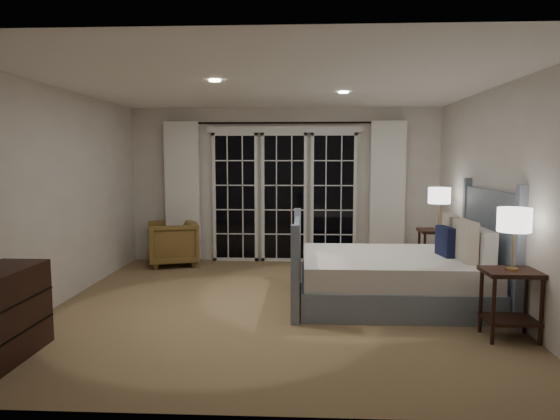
{
  "coord_description": "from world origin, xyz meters",
  "views": [
    {
      "loc": [
        0.33,
        -5.61,
        1.7
      ],
      "look_at": [
        0.03,
        0.54,
        1.05
      ],
      "focal_mm": 32.0,
      "sensor_mm": 36.0,
      "label": 1
    }
  ],
  "objects_px": {
    "nightstand_left": "(511,294)",
    "nightstand_right": "(438,246)",
    "lamp_left": "(514,221)",
    "bed": "(397,275)",
    "lamp_right": "(439,196)",
    "armchair": "(173,243)"
  },
  "relations": [
    {
      "from": "nightstand_left",
      "to": "nightstand_right",
      "type": "bearing_deg",
      "value": 90.9
    },
    {
      "from": "nightstand_left",
      "to": "lamp_left",
      "type": "relative_size",
      "value": 1.13
    },
    {
      "from": "bed",
      "to": "lamp_left",
      "type": "height_order",
      "value": "bed"
    },
    {
      "from": "lamp_left",
      "to": "lamp_right",
      "type": "bearing_deg",
      "value": 90.9
    },
    {
      "from": "nightstand_left",
      "to": "armchair",
      "type": "xyz_separation_m",
      "value": [
        -4.02,
        3.06,
        -0.08
      ]
    },
    {
      "from": "nightstand_right",
      "to": "lamp_left",
      "type": "distance_m",
      "value": 2.52
    },
    {
      "from": "lamp_left",
      "to": "lamp_right",
      "type": "distance_m",
      "value": 2.43
    },
    {
      "from": "lamp_right",
      "to": "armchair",
      "type": "xyz_separation_m",
      "value": [
        -3.98,
        0.64,
        -0.81
      ]
    },
    {
      "from": "armchair",
      "to": "lamp_right",
      "type": "bearing_deg",
      "value": 63.18
    },
    {
      "from": "bed",
      "to": "armchair",
      "type": "height_order",
      "value": "bed"
    },
    {
      "from": "lamp_left",
      "to": "nightstand_left",
      "type": "bearing_deg",
      "value": 172.87
    },
    {
      "from": "nightstand_left",
      "to": "bed",
      "type": "bearing_deg",
      "value": 126.78
    },
    {
      "from": "lamp_right",
      "to": "armchair",
      "type": "height_order",
      "value": "lamp_right"
    },
    {
      "from": "nightstand_right",
      "to": "armchair",
      "type": "bearing_deg",
      "value": 170.91
    },
    {
      "from": "bed",
      "to": "lamp_right",
      "type": "height_order",
      "value": "bed"
    },
    {
      "from": "armchair",
      "to": "lamp_left",
      "type": "bearing_deg",
      "value": 34.93
    },
    {
      "from": "nightstand_right",
      "to": "bed",
      "type": "bearing_deg",
      "value": -122.02
    },
    {
      "from": "nightstand_right",
      "to": "lamp_left",
      "type": "height_order",
      "value": "lamp_left"
    },
    {
      "from": "lamp_right",
      "to": "armchair",
      "type": "distance_m",
      "value": 4.11
    },
    {
      "from": "lamp_right",
      "to": "bed",
      "type": "bearing_deg",
      "value": -122.02
    },
    {
      "from": "nightstand_left",
      "to": "armchair",
      "type": "height_order",
      "value": "armchair"
    },
    {
      "from": "nightstand_left",
      "to": "armchair",
      "type": "relative_size",
      "value": 0.86
    }
  ]
}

